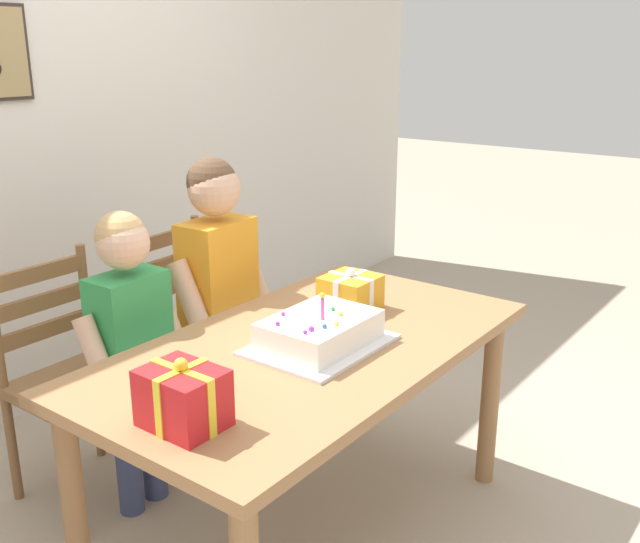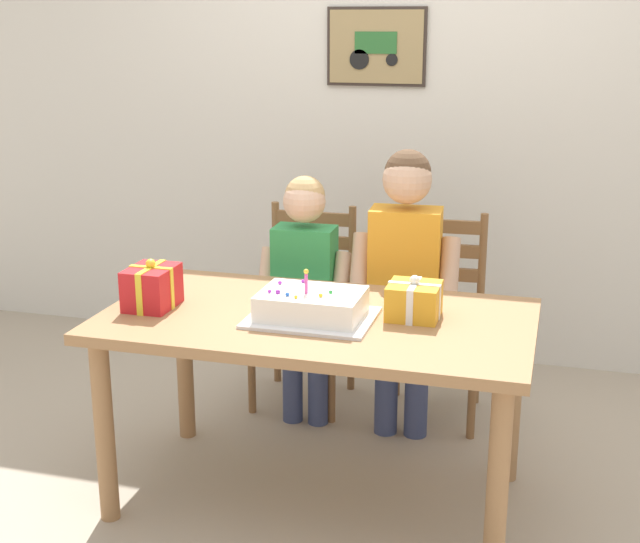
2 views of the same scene
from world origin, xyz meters
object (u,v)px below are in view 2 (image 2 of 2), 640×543
(birthday_cake, at_px, (311,306))
(chair_right, at_px, (435,316))
(chair_left, at_px, (305,305))
(child_younger, at_px, (305,277))
(gift_box_red_large, at_px, (152,287))
(dining_table, at_px, (317,340))
(gift_box_beside_cake, at_px, (414,301))
(child_older, at_px, (405,267))

(birthday_cake, relative_size, chair_right, 0.48)
(chair_left, relative_size, child_younger, 0.82)
(birthday_cake, bearing_deg, gift_box_red_large, -177.49)
(dining_table, height_order, birthday_cake, birthday_cake)
(chair_right, xyz_separation_m, child_younger, (-0.54, -0.27, 0.22))
(birthday_cake, height_order, chair_left, birthday_cake)
(gift_box_beside_cake, relative_size, child_older, 0.15)
(birthday_cake, distance_m, chair_left, 1.02)
(gift_box_beside_cake, xyz_separation_m, child_older, (-0.13, 0.54, -0.03))
(chair_right, bearing_deg, gift_box_beside_cake, -87.76)
(dining_table, height_order, chair_left, chair_left)
(chair_right, bearing_deg, child_older, -110.67)
(dining_table, distance_m, child_younger, 0.66)
(child_older, height_order, child_younger, child_older)
(birthday_cake, xyz_separation_m, child_older, (0.21, 0.66, -0.02))
(chair_left, height_order, child_younger, child_younger)
(child_older, bearing_deg, chair_left, 152.76)
(gift_box_beside_cake, relative_size, chair_left, 0.20)
(dining_table, height_order, child_older, child_older)
(birthday_cake, bearing_deg, chair_left, 108.09)
(child_older, distance_m, child_younger, 0.44)
(child_younger, bearing_deg, chair_left, 106.41)
(dining_table, xyz_separation_m, chair_left, (-0.31, 0.88, -0.17))
(gift_box_beside_cake, distance_m, chair_left, 1.08)
(dining_table, xyz_separation_m, child_older, (0.21, 0.61, 0.12))
(gift_box_red_large, xyz_separation_m, chair_left, (0.30, 0.95, -0.34))
(chair_left, height_order, chair_right, same)
(chair_right, relative_size, child_older, 0.73)
(birthday_cake, bearing_deg, dining_table, 82.09)
(gift_box_beside_cake, bearing_deg, child_older, 103.70)
(birthday_cake, distance_m, gift_box_beside_cake, 0.37)
(dining_table, bearing_deg, chair_right, 70.76)
(dining_table, xyz_separation_m, birthday_cake, (-0.01, -0.05, 0.14))
(chair_right, bearing_deg, gift_box_red_large, -133.92)
(gift_box_beside_cake, relative_size, chair_right, 0.20)
(birthday_cake, xyz_separation_m, child_younger, (-0.22, 0.66, -0.10))
(dining_table, distance_m, child_older, 0.66)
(gift_box_red_large, bearing_deg, gift_box_beside_cake, 8.81)
(dining_table, relative_size, chair_right, 1.67)
(birthday_cake, distance_m, child_older, 0.69)
(birthday_cake, xyz_separation_m, chair_left, (-0.30, 0.93, -0.32))
(dining_table, relative_size, child_older, 1.23)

